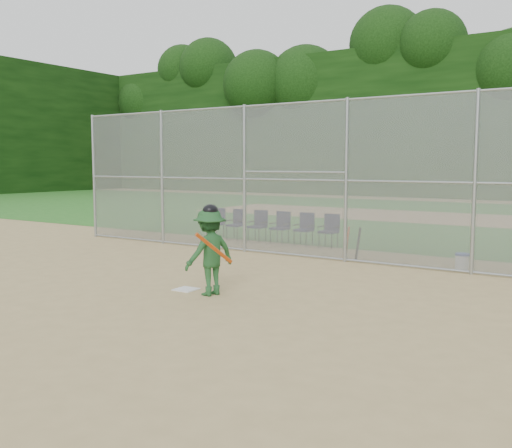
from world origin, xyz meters
The scene contains 15 objects.
ground centered at (0.00, 0.00, 0.00)m, with size 100.00×100.00×0.00m, color tan.
grass_strip centered at (0.00, 18.00, 0.01)m, with size 100.00×100.00×0.00m, color #25641E.
dirt_patch_far centered at (0.00, 18.00, 0.01)m, with size 24.00×24.00×0.00m, color tan.
backstop_fence centered at (0.00, 5.00, 2.07)m, with size 16.09×0.09×4.00m.
treeline centered at (0.00, 20.00, 5.50)m, with size 81.00×60.00×11.00m.
home_plate centered at (-0.24, 0.40, 0.01)m, with size 0.40×0.40×0.02m, color silver.
batter_at_plate centered at (0.40, 0.33, 0.81)m, with size 1.02×1.30×1.68m.
water_cooler centered at (3.73, 5.28, 0.20)m, with size 0.32×0.32×0.40m.
spare_bats centered at (1.05, 5.33, 0.42)m, with size 0.36×0.32×0.83m.
chair_0 centered at (-4.52, 6.98, 0.48)m, with size 0.54×0.52×0.96m, color #0F0F38, non-canonical shape.
chair_1 centered at (-3.70, 6.98, 0.48)m, with size 0.54×0.52×0.96m, color #0F0F38, non-canonical shape.
chair_2 centered at (-2.88, 6.98, 0.48)m, with size 0.54×0.52×0.96m, color #0F0F38, non-canonical shape.
chair_3 centered at (-2.05, 6.98, 0.48)m, with size 0.54×0.52×0.96m, color #0F0F38, non-canonical shape.
chair_4 centered at (-1.23, 6.98, 0.48)m, with size 0.54×0.52×0.96m, color #0F0F38, non-canonical shape.
chair_5 centered at (-0.41, 6.98, 0.48)m, with size 0.54×0.52×0.96m, color #0F0F38, non-canonical shape.
Camera 1 is at (6.74, -7.87, 2.40)m, focal length 40.00 mm.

